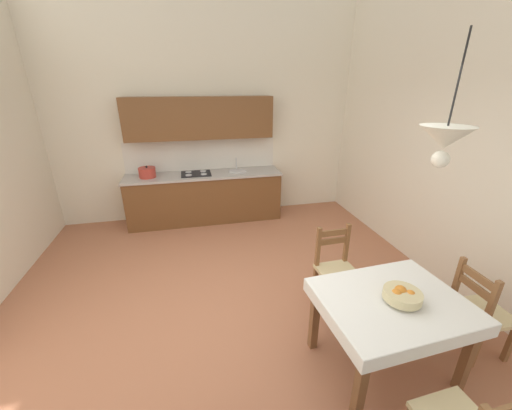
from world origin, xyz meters
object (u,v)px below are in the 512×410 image
kitchen_cabinetry (204,175)px  fruit_bowl (402,295)px  dining_chair_kitchen_side (336,270)px  dining_chair_window_side (479,312)px  pendant_lamp (445,139)px  dining_table (390,312)px

kitchen_cabinetry → fruit_bowl: 3.91m
dining_chair_kitchen_side → fruit_bowl: bearing=-86.2°
dining_chair_window_side → dining_chair_kitchen_side: same height
fruit_bowl → pendant_lamp: size_ratio=0.37×
kitchen_cabinetry → dining_chair_kitchen_side: size_ratio=2.97×
dining_table → dining_chair_kitchen_side: dining_chair_kitchen_side is taller
kitchen_cabinetry → dining_chair_window_side: 4.31m
kitchen_cabinetry → fruit_bowl: bearing=-69.8°
kitchen_cabinetry → dining_chair_kitchen_side: kitchen_cabinetry is taller
dining_chair_kitchen_side → fruit_bowl: size_ratio=3.10×
kitchen_cabinetry → fruit_bowl: kitchen_cabinetry is taller
fruit_bowl → dining_chair_kitchen_side: bearing=93.8°
kitchen_cabinetry → fruit_bowl: size_ratio=9.20×
dining_chair_window_side → kitchen_cabinetry: bearing=121.8°
dining_chair_kitchen_side → pendant_lamp: bearing=-87.2°
dining_table → dining_chair_window_side: bearing=-1.1°
dining_chair_window_side → dining_chair_kitchen_side: size_ratio=1.00×
dining_chair_window_side → pendant_lamp: (-0.92, -0.10, 1.64)m
pendant_lamp → dining_table: bearing=105.9°
kitchen_cabinetry → pendant_lamp: bearing=-70.3°
pendant_lamp → dining_chair_window_side: bearing=6.0°
dining_table → dining_chair_window_side: dining_chair_window_side is taller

